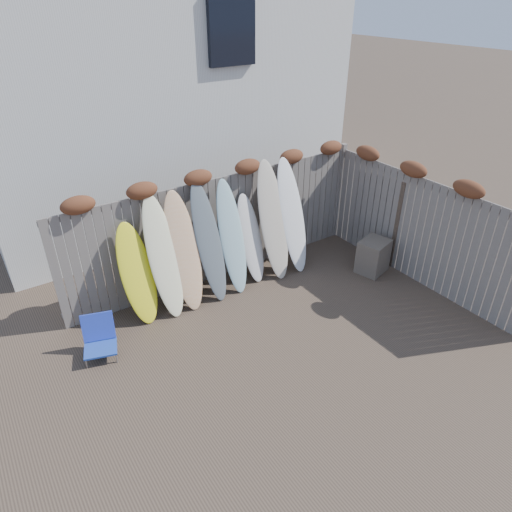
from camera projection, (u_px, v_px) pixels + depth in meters
ground at (298, 341)px, 7.28m from camera, size 80.00×80.00×0.00m
back_fence at (223, 219)px, 8.41m from camera, size 6.05×0.28×2.24m
right_fence at (421, 224)px, 8.32m from camera, size 0.28×4.40×2.24m
house at (146, 71)px, 10.53m from camera, size 8.50×5.50×6.33m
beach_chair at (99, 338)px, 6.92m from camera, size 0.61×0.63×0.63m
wooden_crate at (373, 256)px, 8.93m from camera, size 0.68×0.61×0.67m
lattice_panel at (378, 215)px, 9.24m from camera, size 0.19×1.19×1.80m
surfboard_0 at (137, 274)px, 7.42m from camera, size 0.58×0.64×1.70m
surfboard_1 at (163, 257)px, 7.53m from camera, size 0.52×0.74×2.06m
surfboard_2 at (184, 252)px, 7.71m from camera, size 0.58×0.75×2.04m
surfboard_3 at (209, 243)px, 7.92m from camera, size 0.52×0.78×2.11m
surfboard_4 at (232, 237)px, 8.16m from camera, size 0.51×0.75×2.03m
surfboard_5 at (251, 239)px, 8.50m from camera, size 0.48×0.62×1.66m
surfboard_6 at (273, 221)px, 8.54m from camera, size 0.59×0.80×2.21m
surfboard_7 at (292, 216)px, 8.74m from camera, size 0.56×0.79×2.18m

